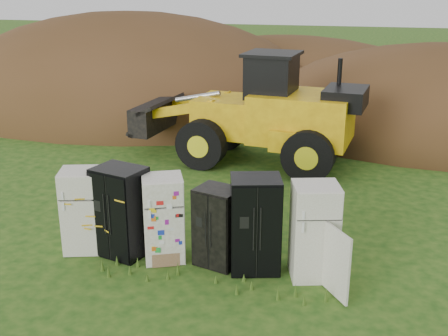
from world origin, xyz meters
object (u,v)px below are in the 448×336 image
at_px(wheel_loader, 244,107).
at_px(fridge_leftmost, 82,210).
at_px(fridge_black_side, 121,212).
at_px(fridge_black_right, 255,224).
at_px(fridge_sticker, 163,218).
at_px(fridge_open_door, 314,231).
at_px(fridge_dark_mid, 218,227).

bearing_deg(wheel_loader, fridge_leftmost, -100.16).
bearing_deg(fridge_black_side, fridge_black_right, 16.48).
relative_size(fridge_leftmost, fridge_sticker, 0.99).
distance_m(fridge_black_side, fridge_open_door, 3.94).
xyz_separation_m(fridge_dark_mid, fridge_black_right, (0.76, -0.03, 0.15)).
xyz_separation_m(fridge_black_side, fridge_sticker, (0.92, -0.01, -0.05)).
height_order(fridge_dark_mid, fridge_black_right, fridge_black_right).
bearing_deg(fridge_sticker, wheel_loader, 64.61).
bearing_deg(fridge_black_right, fridge_dark_mid, 162.62).
height_order(fridge_black_side, fridge_dark_mid, fridge_black_side).
xyz_separation_m(fridge_dark_mid, fridge_open_door, (1.90, -0.04, 0.13)).
bearing_deg(fridge_sticker, fridge_dark_mid, -20.54).
distance_m(fridge_black_right, fridge_open_door, 1.14).
relative_size(fridge_dark_mid, wheel_loader, 0.23).
bearing_deg(fridge_black_right, wheel_loader, 88.72).
relative_size(fridge_open_door, wheel_loader, 0.26).
xyz_separation_m(fridge_sticker, wheel_loader, (0.24, 6.77, 0.82)).
xyz_separation_m(fridge_leftmost, fridge_black_right, (3.68, 0.02, 0.07)).
height_order(fridge_dark_mid, wheel_loader, wheel_loader).
bearing_deg(fridge_open_door, fridge_sticker, 164.90).
xyz_separation_m(fridge_leftmost, fridge_sticker, (1.80, -0.00, 0.01)).
relative_size(fridge_black_side, wheel_loader, 0.27).
bearing_deg(fridge_dark_mid, fridge_leftmost, -161.92).
bearing_deg(fridge_black_side, fridge_sticker, 15.50).
bearing_deg(fridge_black_side, fridge_open_door, 16.27).
distance_m(fridge_leftmost, fridge_open_door, 4.82).
height_order(fridge_black_right, fridge_open_door, fridge_black_right).
distance_m(fridge_black_side, fridge_sticker, 0.92).
distance_m(fridge_leftmost, fridge_dark_mid, 2.92).
xyz_separation_m(fridge_open_door, wheel_loader, (-2.78, 6.76, 0.78)).
bearing_deg(fridge_black_side, fridge_dark_mid, 17.47).
height_order(fridge_sticker, fridge_dark_mid, fridge_sticker).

